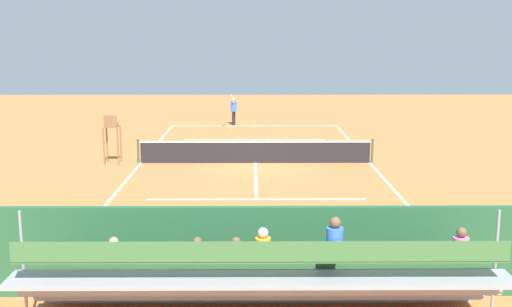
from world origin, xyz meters
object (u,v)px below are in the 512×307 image
(tennis_player, at_px, (234,109))
(tennis_racket, at_px, (227,126))
(courtside_bench, at_px, (365,259))
(tennis_ball_far, at_px, (231,130))
(tennis_net, at_px, (255,152))
(equipment_bag, at_px, (285,277))
(bleacher_stand, at_px, (260,279))
(tennis_ball_near, at_px, (204,132))
(umpire_chair, at_px, (112,134))

(tennis_player, relative_size, tennis_racket, 3.45)
(courtside_bench, relative_size, tennis_ball_far, 27.27)
(tennis_net, relative_size, tennis_player, 5.35)
(courtside_bench, relative_size, equipment_bag, 2.00)
(bleacher_stand, distance_m, tennis_ball_near, 23.90)
(tennis_racket, bearing_deg, tennis_player, -128.16)
(tennis_player, distance_m, tennis_racket, 1.19)
(tennis_net, bearing_deg, tennis_ball_far, -81.58)
(tennis_net, distance_m, courtside_bench, 13.49)
(tennis_racket, bearing_deg, bleacher_stand, 93.66)
(tennis_net, relative_size, tennis_racket, 18.44)
(tennis_net, height_order, umpire_chair, umpire_chair)
(equipment_bag, relative_size, tennis_ball_far, 13.64)
(equipment_bag, distance_m, tennis_player, 24.80)
(bleacher_stand, bearing_deg, tennis_net, -89.97)
(umpire_chair, xyz_separation_m, tennis_ball_near, (-3.34, -8.47, -1.28))
(bleacher_stand, bearing_deg, tennis_ball_near, -83.11)
(tennis_racket, relative_size, tennis_ball_near, 8.46)
(bleacher_stand, xyz_separation_m, equipment_bag, (-0.58, -1.93, -0.74))
(tennis_ball_near, bearing_deg, umpire_chair, 68.46)
(tennis_net, xyz_separation_m, umpire_chair, (6.20, 0.09, 0.81))
(courtside_bench, xyz_separation_m, equipment_bag, (1.82, 0.13, -0.38))
(umpire_chair, bearing_deg, equipment_bag, 117.03)
(tennis_ball_far, bearing_deg, tennis_player, -92.42)
(umpire_chair, distance_m, tennis_racket, 11.88)
(tennis_racket, bearing_deg, equipment_bag, 95.32)
(courtside_bench, distance_m, tennis_ball_far, 22.79)
(tennis_net, bearing_deg, tennis_racket, -81.26)
(tennis_player, height_order, tennis_ball_far, tennis_player)
(tennis_net, distance_m, tennis_ball_far, 9.31)
(umpire_chair, distance_m, equipment_bag, 14.99)
(tennis_ball_near, bearing_deg, courtside_bench, 103.68)
(tennis_player, height_order, tennis_ball_near, tennis_player)
(tennis_net, xyz_separation_m, tennis_player, (1.27, -11.32, 0.51))
(bleacher_stand, height_order, tennis_racket, bleacher_stand)
(equipment_bag, height_order, tennis_racket, equipment_bag)
(bleacher_stand, distance_m, equipment_bag, 2.14)
(tennis_racket, xyz_separation_m, tennis_ball_near, (1.19, 2.43, 0.02))
(tennis_player, relative_size, tennis_ball_far, 29.18)
(tennis_net, height_order, tennis_racket, tennis_net)
(tennis_ball_near, bearing_deg, equipment_bag, 98.99)
(equipment_bag, distance_m, tennis_racket, 24.32)
(courtside_bench, distance_m, tennis_racket, 24.44)
(tennis_player, relative_size, tennis_ball_near, 29.18)
(equipment_bag, height_order, tennis_player, tennis_player)
(tennis_net, xyz_separation_m, tennis_ball_near, (2.86, -8.39, -0.47))
(equipment_bag, bearing_deg, bleacher_stand, 73.16)
(tennis_net, distance_m, tennis_player, 11.40)
(equipment_bag, xyz_separation_m, tennis_ball_near, (3.45, -21.79, -0.15))
(courtside_bench, bearing_deg, equipment_bag, 4.03)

